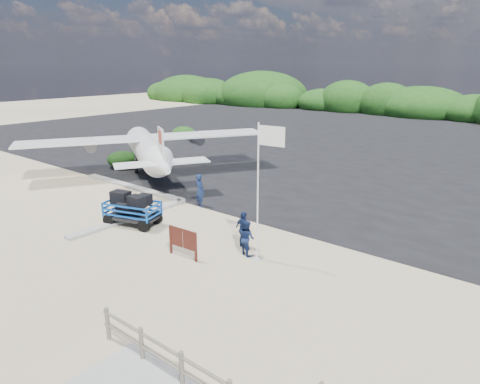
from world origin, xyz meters
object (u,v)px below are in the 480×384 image
object	(u,v)px
signboard	(184,257)
crew_a	(200,190)
crew_b	(247,238)
crew_c	(244,230)
flagpole	(257,259)
baggage_cart	(133,225)

from	to	relation	value
signboard	crew_a	bearing A→B (deg)	124.79
crew_a	signboard	bearing A→B (deg)	140.32
crew_a	crew_b	distance (m)	6.60
crew_b	crew_c	distance (m)	0.73
flagpole	signboard	size ratio (longest dim) A/B	3.56
crew_a	baggage_cart	bearing A→B (deg)	94.00
crew_a	crew_c	distance (m)	5.90
crew_b	flagpole	bearing A→B (deg)	-172.72
flagpole	signboard	world-z (taller)	flagpole
flagpole	crew_a	distance (m)	7.23
crew_a	crew_c	size ratio (longest dim) A/B	1.14
baggage_cart	crew_c	distance (m)	6.00
baggage_cart	flagpole	world-z (taller)	flagpole
signboard	crew_c	xyz separation A→B (m)	(1.27, 2.30, 0.80)
signboard	crew_c	bearing A→B (deg)	57.89
flagpole	crew_a	xyz separation A→B (m)	(-6.36, 3.32, 0.92)
baggage_cart	crew_a	world-z (taller)	crew_a
crew_c	signboard	bearing A→B (deg)	73.86
flagpole	crew_a	size ratio (longest dim) A/B	2.98
baggage_cart	signboard	xyz separation A→B (m)	(4.54, -1.01, 0.00)
signboard	flagpole	bearing A→B (deg)	32.36
baggage_cart	crew_a	xyz separation A→B (m)	(0.58, 4.04, 0.92)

